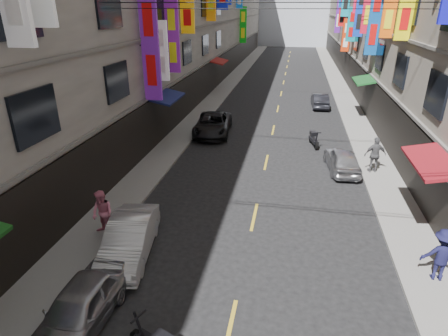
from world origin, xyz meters
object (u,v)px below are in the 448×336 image
at_px(car_right_mid, 342,160).
at_px(car_right_far, 320,101).
at_px(scooter_far_right, 314,139).
at_px(car_left_near, 79,308).
at_px(pedestrian_rfar, 375,155).
at_px(car_left_mid, 129,239).
at_px(pedestrian_lfar, 103,213).
at_px(car_left_far, 213,124).
at_px(pedestrian_rnear, 442,255).

bearing_deg(car_right_mid, car_right_far, -93.81).
distance_m(scooter_far_right, car_right_mid, 3.84).
bearing_deg(car_left_near, car_right_mid, 57.37).
distance_m(car_right_far, pedestrian_rfar, 13.80).
bearing_deg(car_left_mid, pedestrian_lfar, 138.64).
relative_size(scooter_far_right, car_left_far, 0.36).
bearing_deg(pedestrian_rfar, pedestrian_lfar, 25.17).
bearing_deg(car_left_mid, car_right_mid, 38.72).
bearing_deg(car_left_mid, scooter_far_right, 52.56).
distance_m(car_left_near, car_left_mid, 3.27).
bearing_deg(car_left_far, car_right_mid, -35.57).
relative_size(scooter_far_right, pedestrian_rfar, 0.95).
distance_m(car_right_mid, car_right_far, 13.53).
relative_size(car_left_far, car_right_far, 1.35).
relative_size(car_right_mid, pedestrian_lfar, 2.03).
xyz_separation_m(car_right_mid, car_right_far, (-0.53, 13.52, -0.02)).
xyz_separation_m(car_left_mid, pedestrian_rnear, (10.12, 0.50, 0.34)).
xyz_separation_m(scooter_far_right, pedestrian_lfar, (-8.06, -11.67, 0.57)).
bearing_deg(car_left_far, car_right_far, 44.72).
xyz_separation_m(pedestrian_rnear, pedestrian_rfar, (-0.54, 8.33, 0.05)).
bearing_deg(car_left_mid, pedestrian_rfar, 33.23).
bearing_deg(scooter_far_right, car_left_far, -23.03).
bearing_deg(scooter_far_right, pedestrian_lfar, 42.28).
height_order(car_right_mid, pedestrian_rnear, pedestrian_rnear).
height_order(car_right_mid, pedestrian_lfar, pedestrian_lfar).
height_order(car_left_near, pedestrian_lfar, pedestrian_lfar).
bearing_deg(scooter_far_right, pedestrian_rfar, 115.04).
height_order(car_right_mid, pedestrian_rfar, pedestrian_rfar).
distance_m(pedestrian_rnear, pedestrian_rfar, 8.35).
bearing_deg(car_right_far, car_left_mid, 69.06).
xyz_separation_m(car_left_far, pedestrian_rfar, (9.57, -4.88, 0.37)).
distance_m(scooter_far_right, pedestrian_lfar, 14.20).
bearing_deg(car_left_near, car_left_mid, 90.58).
height_order(car_left_far, pedestrian_lfar, pedestrian_lfar).
bearing_deg(pedestrian_rfar, pedestrian_rnear, 82.93).
bearing_deg(car_left_mid, car_left_far, 80.53).
xyz_separation_m(car_left_near, car_right_mid, (8.00, 12.22, -0.01)).
height_order(car_left_near, car_right_mid, car_left_near).
height_order(car_left_far, car_right_mid, car_left_far).
xyz_separation_m(scooter_far_right, car_left_near, (-6.66, -15.82, 0.19)).
xyz_separation_m(scooter_far_right, pedestrian_rnear, (3.46, -12.04, 0.56)).
bearing_deg(pedestrian_rfar, car_left_near, 40.87).
bearing_deg(pedestrian_rfar, car_right_mid, -14.85).
distance_m(car_left_near, pedestrian_rfar, 15.44).
relative_size(car_left_mid, car_right_mid, 1.11).
bearing_deg(car_left_near, car_left_far, 90.58).
height_order(car_left_mid, car_left_far, car_left_far).
xyz_separation_m(car_left_near, car_left_far, (0.00, 16.98, 0.05)).
bearing_deg(scooter_far_right, car_right_mid, 97.32).
relative_size(car_left_near, pedestrian_lfar, 2.07).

